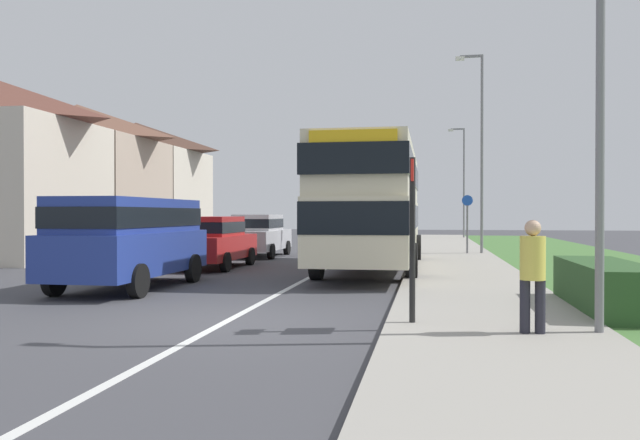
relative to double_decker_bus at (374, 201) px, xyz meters
The scene contains 15 objects.
ground_plane 10.00m from the double_decker_bus, 99.13° to the right, with size 120.00×120.00×0.00m, color #424247.
lane_marking_centre 3.11m from the double_decker_bus, 133.32° to the right, with size 0.14×60.00×0.01m, color silver.
pavement_near_side 4.96m from the double_decker_bus, 53.95° to the right, with size 3.20×68.00×0.12m, color #9E998E.
roadside_hedge 9.33m from the double_decker_bus, 58.81° to the right, with size 1.10×3.70×0.90m, color #2D5128.
double_decker_bus is the anchor object (origin of this frame).
parked_van_blue 7.78m from the double_decker_bus, 132.39° to the right, with size 2.11×4.99×2.11m.
parked_car_red 5.32m from the double_decker_bus, behind, with size 1.88×4.30×1.66m.
parked_car_silver 7.57m from the double_decker_bus, 133.44° to the left, with size 1.88×4.43×1.72m.
pedestrian_at_stop 11.06m from the double_decker_bus, 73.66° to the right, with size 0.34×0.34×1.67m.
bus_stop_sign 10.07m from the double_decker_bus, 81.70° to the right, with size 0.09×0.52×2.60m.
cycle_route_sign 7.99m from the double_decker_bus, 65.99° to the left, with size 0.44×0.08×2.52m.
street_lamp_near 11.17m from the double_decker_bus, 69.27° to the right, with size 1.14×0.20×6.75m.
street_lamp_mid 8.82m from the double_decker_bus, 63.61° to the left, with size 1.14×0.20×8.35m.
street_lamp_far 25.56m from the double_decker_bus, 81.13° to the left, with size 1.14×0.20×7.63m.
house_terrace_far_side 16.64m from the double_decker_bus, 151.75° to the left, with size 6.99×18.01×6.88m.
Camera 1 is at (3.26, -9.94, 1.76)m, focal length 35.67 mm.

